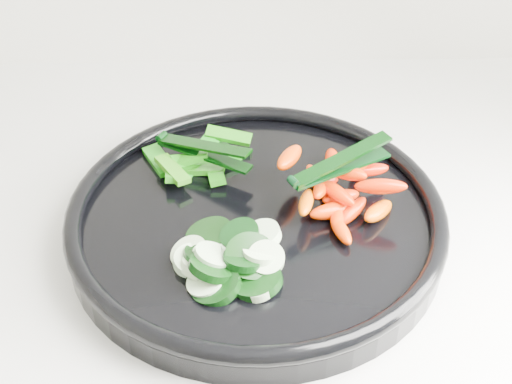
{
  "coord_description": "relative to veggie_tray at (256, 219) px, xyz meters",
  "views": [
    {
      "loc": [
        -0.54,
        1.1,
        1.41
      ],
      "look_at": [
        -0.53,
        1.63,
        0.99
      ],
      "focal_mm": 50.0,
      "sensor_mm": 36.0,
      "label": 1
    }
  ],
  "objects": [
    {
      "name": "tong_carrot",
      "position": [
        0.08,
        0.02,
        0.05
      ],
      "size": [
        0.11,
        0.07,
        0.02
      ],
      "color": "black",
      "rests_on": "carrot_pile"
    },
    {
      "name": "pepper_pile",
      "position": [
        -0.06,
        0.09,
        0.01
      ],
      "size": [
        0.12,
        0.1,
        0.03
      ],
      "color": "#136B0A",
      "rests_on": "veggie_tray"
    },
    {
      "name": "veggie_tray",
      "position": [
        0.0,
        0.0,
        0.0
      ],
      "size": [
        0.43,
        0.43,
        0.04
      ],
      "color": "black",
      "rests_on": "counter"
    },
    {
      "name": "cucumber_pile",
      "position": [
        -0.03,
        -0.07,
        0.01
      ],
      "size": [
        0.12,
        0.13,
        0.04
      ],
      "color": "black",
      "rests_on": "veggie_tray"
    },
    {
      "name": "tong_pepper",
      "position": [
        -0.06,
        0.08,
        0.03
      ],
      "size": [
        0.1,
        0.07,
        0.02
      ],
      "color": "black",
      "rests_on": "pepper_pile"
    },
    {
      "name": "carrot_pile",
      "position": [
        0.08,
        0.02,
        0.02
      ],
      "size": [
        0.13,
        0.16,
        0.05
      ],
      "color": "#EC3C00",
      "rests_on": "veggie_tray"
    }
  ]
}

